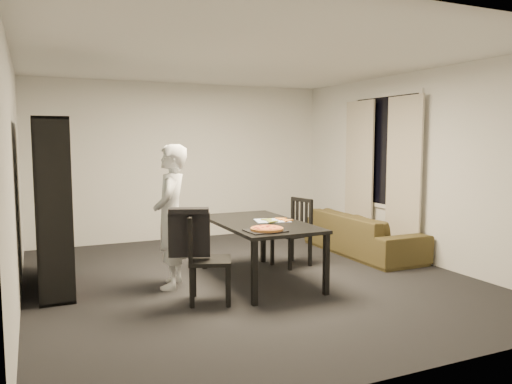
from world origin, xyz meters
name	(u,v)px	position (x,y,z in m)	size (l,w,h in m)	color
room	(248,171)	(0.00, 0.00, 1.30)	(5.01, 5.51, 2.61)	black
window_pane	(385,151)	(2.48, 0.60, 1.50)	(0.02, 1.40, 1.60)	black
window_frame	(385,151)	(2.48, 0.60, 1.50)	(0.03, 1.52, 1.72)	white
curtain_left	(403,177)	(2.40, 0.08, 1.15)	(0.03, 0.70, 2.25)	beige
curtain_right	(359,173)	(2.40, 1.12, 1.15)	(0.03, 0.70, 2.25)	beige
bookshelf	(51,204)	(-2.16, 0.60, 0.95)	(0.35, 1.50, 1.90)	black
dining_table	(259,227)	(0.08, -0.14, 0.64)	(0.94, 1.69, 0.71)	black
chair_left	(202,253)	(-0.79, -0.61, 0.52)	(0.54, 0.54, 0.91)	black
chair_right	(296,227)	(0.84, 0.35, 0.51)	(0.50, 0.50, 0.89)	black
draped_jacket	(189,230)	(-0.90, -0.57, 0.75)	(0.44, 0.31, 0.50)	black
person	(171,216)	(-0.93, 0.05, 0.81)	(0.59, 0.39, 1.62)	silver
baking_tray	(265,231)	(-0.11, -0.71, 0.71)	(0.40, 0.32, 0.01)	black
pepperoni_pizza	(267,229)	(-0.10, -0.71, 0.73)	(0.35, 0.35, 0.03)	#A86530
kitchen_towel	(272,221)	(0.25, -0.14, 0.71)	(0.40, 0.30, 0.01)	white
pizza_slices	(276,220)	(0.28, -0.19, 0.72)	(0.37, 0.31, 0.01)	#B58A38
sofa	(363,233)	(2.06, 0.53, 0.30)	(2.04, 0.80, 0.60)	#3D3718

